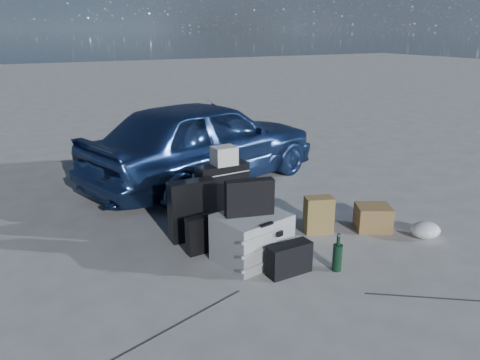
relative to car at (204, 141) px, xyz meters
name	(u,v)px	position (x,y,z in m)	size (l,w,h in m)	color
ground	(290,262)	(-0.27, -2.58, -0.60)	(60.00, 60.00, 0.00)	#A9A9A4
car	(204,141)	(0.00, 0.00, 0.00)	(1.41, 3.51, 1.19)	#2F4E8B
pelican_case	(252,237)	(-0.56, -2.36, -0.37)	(0.62, 0.51, 0.45)	#A7A9AC
laptop_bag	(249,197)	(-0.57, -2.35, 0.02)	(0.45, 0.11, 0.34)	black
briefcase	(210,232)	(-0.82, -2.00, -0.41)	(0.48, 0.11, 0.37)	black
suitcase_left	(192,210)	(-0.86, -1.66, -0.28)	(0.48, 0.17, 0.62)	black
suitcase_right	(223,195)	(-0.42, -1.46, -0.25)	(0.57, 0.21, 0.69)	black
white_carton	(224,156)	(-0.41, -1.48, 0.19)	(0.25, 0.20, 0.20)	beige
duffel_bag	(211,197)	(-0.40, -1.08, -0.41)	(0.75, 0.32, 0.37)	black
flat_box_white	(209,180)	(-0.42, -1.09, -0.19)	(0.39, 0.29, 0.07)	beige
flat_box_black	(210,174)	(-0.41, -1.09, -0.12)	(0.30, 0.21, 0.06)	black
kraft_bag	(319,215)	(0.38, -2.14, -0.40)	(0.29, 0.18, 0.39)	olive
cardboard_box	(373,217)	(0.95, -2.35, -0.46)	(0.36, 0.31, 0.27)	olive
plastic_bag	(426,230)	(1.28, -2.78, -0.51)	(0.31, 0.26, 0.17)	white
messenger_bag	(289,259)	(-0.39, -2.75, -0.45)	(0.41, 0.15, 0.29)	black
green_bottle	(338,253)	(0.02, -2.90, -0.43)	(0.09, 0.09, 0.34)	black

